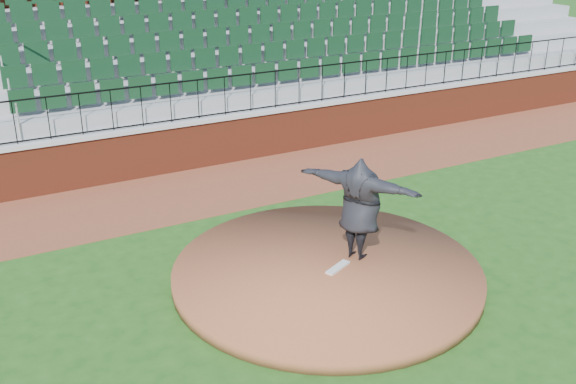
# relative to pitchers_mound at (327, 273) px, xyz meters

# --- Properties ---
(ground) EXTENTS (90.00, 90.00, 0.00)m
(ground) POSITION_rel_pitchers_mound_xyz_m (-0.14, -0.28, -0.12)
(ground) COLOR #1D4A15
(ground) RESTS_ON ground
(warning_track) EXTENTS (34.00, 3.20, 0.01)m
(warning_track) POSITION_rel_pitchers_mound_xyz_m (-0.14, 5.12, -0.12)
(warning_track) COLOR brown
(warning_track) RESTS_ON ground
(field_wall) EXTENTS (34.00, 0.35, 1.20)m
(field_wall) POSITION_rel_pitchers_mound_xyz_m (-0.14, 6.72, 0.47)
(field_wall) COLOR maroon
(field_wall) RESTS_ON ground
(wall_cap) EXTENTS (34.00, 0.45, 0.10)m
(wall_cap) POSITION_rel_pitchers_mound_xyz_m (-0.14, 6.72, 1.12)
(wall_cap) COLOR #B7B7B7
(wall_cap) RESTS_ON field_wall
(wall_railing) EXTENTS (34.00, 0.05, 1.00)m
(wall_railing) POSITION_rel_pitchers_mound_xyz_m (-0.14, 6.72, 1.67)
(wall_railing) COLOR black
(wall_railing) RESTS_ON wall_cap
(seating_stands) EXTENTS (34.00, 5.10, 4.60)m
(seating_stands) POSITION_rel_pitchers_mound_xyz_m (-0.14, 9.45, 2.18)
(seating_stands) COLOR gray
(seating_stands) RESTS_ON ground
(concourse_wall) EXTENTS (34.00, 0.50, 5.50)m
(concourse_wall) POSITION_rel_pitchers_mound_xyz_m (-0.14, 12.25, 2.62)
(concourse_wall) COLOR maroon
(concourse_wall) RESTS_ON ground
(pitchers_mound) EXTENTS (5.58, 5.58, 0.25)m
(pitchers_mound) POSITION_rel_pitchers_mound_xyz_m (0.00, 0.00, 0.00)
(pitchers_mound) COLOR brown
(pitchers_mound) RESTS_ON ground
(pitching_rubber) EXTENTS (0.60, 0.38, 0.04)m
(pitching_rubber) POSITION_rel_pitchers_mound_xyz_m (0.14, -0.14, 0.14)
(pitching_rubber) COLOR silver
(pitching_rubber) RESTS_ON pitchers_mound
(pitcher) EXTENTS (1.71, 2.40, 1.94)m
(pitcher) POSITION_rel_pitchers_mound_xyz_m (0.72, 0.09, 1.10)
(pitcher) COLOR black
(pitcher) RESTS_ON pitchers_mound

